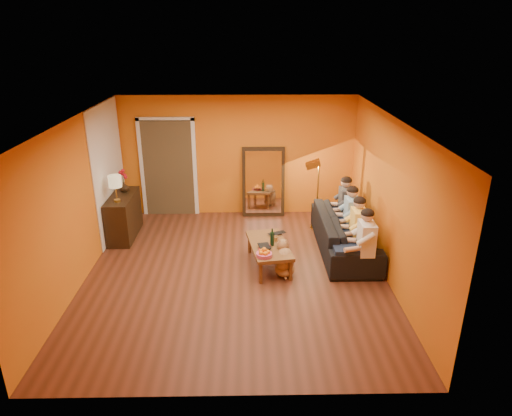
{
  "coord_description": "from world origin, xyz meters",
  "views": [
    {
      "loc": [
        0.22,
        -6.77,
        3.91
      ],
      "look_at": [
        0.35,
        0.5,
        1.0
      ],
      "focal_mm": 32.0,
      "sensor_mm": 36.0,
      "label": 1
    }
  ],
  "objects_px": {
    "coffee_table": "(269,255)",
    "person_mid_right": "(351,217)",
    "tumbler": "(276,239)",
    "person_mid_left": "(358,230)",
    "table_lamp": "(116,189)",
    "floor_lamp": "(318,196)",
    "dog": "(285,258)",
    "person_far_left": "(366,244)",
    "laptop": "(278,235)",
    "vase": "(124,187)",
    "mirror_frame": "(263,182)",
    "sideboard": "(124,216)",
    "wine_bottle": "(272,237)",
    "sofa": "(344,233)",
    "person_far_right": "(345,207)"
  },
  "relations": [
    {
      "from": "coffee_table",
      "to": "person_mid_right",
      "type": "height_order",
      "value": "person_mid_right"
    },
    {
      "from": "table_lamp",
      "to": "vase",
      "type": "bearing_deg",
      "value": 90.0
    },
    {
      "from": "floor_lamp",
      "to": "coffee_table",
      "type": "bearing_deg",
      "value": -116.63
    },
    {
      "from": "sofa",
      "to": "laptop",
      "type": "height_order",
      "value": "sofa"
    },
    {
      "from": "coffee_table",
      "to": "person_mid_left",
      "type": "xyz_separation_m",
      "value": [
        1.56,
        0.14,
        0.4
      ]
    },
    {
      "from": "tumbler",
      "to": "person_mid_left",
      "type": "bearing_deg",
      "value": 0.92
    },
    {
      "from": "table_lamp",
      "to": "person_mid_left",
      "type": "xyz_separation_m",
      "value": [
        4.37,
        -0.83,
        -0.49
      ]
    },
    {
      "from": "person_far_right",
      "to": "laptop",
      "type": "height_order",
      "value": "person_far_right"
    },
    {
      "from": "person_far_left",
      "to": "wine_bottle",
      "type": "distance_m",
      "value": 1.55
    },
    {
      "from": "mirror_frame",
      "to": "wine_bottle",
      "type": "bearing_deg",
      "value": -88.34
    },
    {
      "from": "dog",
      "to": "laptop",
      "type": "xyz_separation_m",
      "value": [
        -0.07,
        0.64,
        0.13
      ]
    },
    {
      "from": "floor_lamp",
      "to": "person_far_right",
      "type": "relative_size",
      "value": 1.18
    },
    {
      "from": "sideboard",
      "to": "floor_lamp",
      "type": "xyz_separation_m",
      "value": [
        3.86,
        0.3,
        0.29
      ]
    },
    {
      "from": "tumbler",
      "to": "laptop",
      "type": "bearing_deg",
      "value": 75.38
    },
    {
      "from": "mirror_frame",
      "to": "laptop",
      "type": "xyz_separation_m",
      "value": [
        0.2,
        -2.0,
        -0.33
      ]
    },
    {
      "from": "table_lamp",
      "to": "tumbler",
      "type": "xyz_separation_m",
      "value": [
        2.93,
        -0.85,
        -0.64
      ]
    },
    {
      "from": "floor_lamp",
      "to": "laptop",
      "type": "relative_size",
      "value": 4.39
    },
    {
      "from": "floor_lamp",
      "to": "dog",
      "type": "xyz_separation_m",
      "value": [
        -0.8,
        -1.86,
        -0.42
      ]
    },
    {
      "from": "coffee_table",
      "to": "person_mid_right",
      "type": "bearing_deg",
      "value": 14.72
    },
    {
      "from": "mirror_frame",
      "to": "tumbler",
      "type": "height_order",
      "value": "mirror_frame"
    },
    {
      "from": "person_mid_right",
      "to": "vase",
      "type": "xyz_separation_m",
      "value": [
        -4.37,
        0.83,
        0.34
      ]
    },
    {
      "from": "sofa",
      "to": "floor_lamp",
      "type": "distance_m",
      "value": 1.12
    },
    {
      "from": "laptop",
      "to": "vase",
      "type": "height_order",
      "value": "vase"
    },
    {
      "from": "tumbler",
      "to": "person_far_left",
      "type": "bearing_deg",
      "value": -20.09
    },
    {
      "from": "dog",
      "to": "person_far_left",
      "type": "relative_size",
      "value": 0.5
    },
    {
      "from": "mirror_frame",
      "to": "person_far_left",
      "type": "distance_m",
      "value": 3.18
    },
    {
      "from": "sideboard",
      "to": "wine_bottle",
      "type": "xyz_separation_m",
      "value": [
        2.86,
        -1.32,
        0.15
      ]
    },
    {
      "from": "table_lamp",
      "to": "person_far_left",
      "type": "height_order",
      "value": "table_lamp"
    },
    {
      "from": "dog",
      "to": "vase",
      "type": "xyz_separation_m",
      "value": [
        -3.06,
        1.81,
        0.65
      ]
    },
    {
      "from": "person_mid_right",
      "to": "tumbler",
      "type": "bearing_deg",
      "value": -158.3
    },
    {
      "from": "table_lamp",
      "to": "sofa",
      "type": "height_order",
      "value": "table_lamp"
    },
    {
      "from": "wine_bottle",
      "to": "laptop",
      "type": "bearing_deg",
      "value": 72.0
    },
    {
      "from": "person_mid_right",
      "to": "wine_bottle",
      "type": "relative_size",
      "value": 3.94
    },
    {
      "from": "table_lamp",
      "to": "dog",
      "type": "distance_m",
      "value": 3.41
    },
    {
      "from": "sideboard",
      "to": "person_mid_left",
      "type": "xyz_separation_m",
      "value": [
        4.37,
        -1.13,
        0.18
      ]
    },
    {
      "from": "wine_bottle",
      "to": "coffee_table",
      "type": "bearing_deg",
      "value": 135.0
    },
    {
      "from": "floor_lamp",
      "to": "person_mid_right",
      "type": "relative_size",
      "value": 1.18
    },
    {
      "from": "mirror_frame",
      "to": "floor_lamp",
      "type": "bearing_deg",
      "value": -36.0
    },
    {
      "from": "person_far_left",
      "to": "wine_bottle",
      "type": "relative_size",
      "value": 3.94
    },
    {
      "from": "floor_lamp",
      "to": "person_mid_right",
      "type": "height_order",
      "value": "floor_lamp"
    },
    {
      "from": "tumbler",
      "to": "sideboard",
      "type": "bearing_deg",
      "value": 158.51
    },
    {
      "from": "coffee_table",
      "to": "floor_lamp",
      "type": "bearing_deg",
      "value": 47.04
    },
    {
      "from": "dog",
      "to": "sideboard",
      "type": "bearing_deg",
      "value": 165.31
    },
    {
      "from": "laptop",
      "to": "vase",
      "type": "xyz_separation_m",
      "value": [
        -2.99,
        1.17,
        0.52
      ]
    },
    {
      "from": "wine_bottle",
      "to": "table_lamp",
      "type": "bearing_deg",
      "value": 160.31
    },
    {
      "from": "dog",
      "to": "person_far_left",
      "type": "distance_m",
      "value": 1.35
    },
    {
      "from": "person_mid_right",
      "to": "laptop",
      "type": "xyz_separation_m",
      "value": [
        -1.38,
        -0.34,
        -0.18
      ]
    },
    {
      "from": "sofa",
      "to": "dog",
      "type": "height_order",
      "value": "sofa"
    },
    {
      "from": "sideboard",
      "to": "person_mid_left",
      "type": "height_order",
      "value": "person_mid_left"
    },
    {
      "from": "vase",
      "to": "sofa",
      "type": "bearing_deg",
      "value": -12.37
    }
  ]
}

